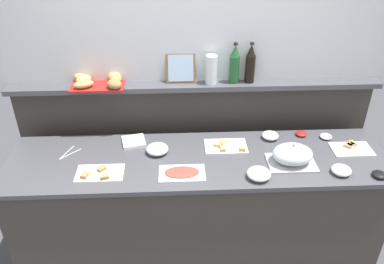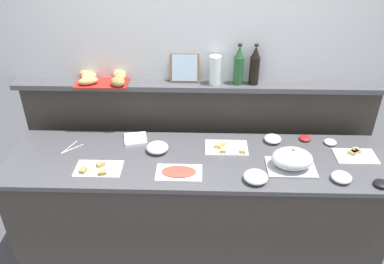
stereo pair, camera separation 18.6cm
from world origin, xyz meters
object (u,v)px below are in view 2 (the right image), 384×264
(sandwich_platter_front, at_px, (226,148))
(wine_bottle_dark, at_px, (255,66))
(wine_bottle_green, at_px, (239,66))
(sandwich_platter_rear, at_px, (355,155))
(napkin_stack, at_px, (136,139))
(water_carafe, at_px, (215,70))
(serving_cloche, at_px, (292,159))
(condiment_bowl_teal, at_px, (305,138))
(serving_tongs, at_px, (70,148))
(cold_cuts_platter, at_px, (179,172))
(glass_bowl_large, at_px, (256,177))
(condiment_bowl_cream, at_px, (381,184))
(framed_picture, at_px, (185,68))
(sandwich_platter_side, at_px, (98,169))
(bread_basket, at_px, (104,78))
(glass_bowl_extra, at_px, (341,177))
(condiment_bowl_dark, at_px, (330,142))
(glass_bowl_small, at_px, (157,148))
(glass_bowl_medium, at_px, (273,139))

(sandwich_platter_front, bearing_deg, wine_bottle_dark, 58.45)
(wine_bottle_green, bearing_deg, sandwich_platter_rear, -24.88)
(napkin_stack, relative_size, water_carafe, 0.76)
(serving_cloche, bearing_deg, wine_bottle_green, 123.03)
(condiment_bowl_teal, bearing_deg, serving_tongs, -174.29)
(sandwich_platter_front, height_order, cold_cuts_platter, sandwich_platter_front)
(glass_bowl_large, height_order, wine_bottle_green, wine_bottle_green)
(condiment_bowl_cream, distance_m, condiment_bowl_teal, 0.67)
(condiment_bowl_cream, distance_m, wine_bottle_green, 1.28)
(wine_bottle_green, bearing_deg, framed_picture, 175.86)
(cold_cuts_platter, bearing_deg, sandwich_platter_side, 177.74)
(condiment_bowl_cream, bearing_deg, serving_cloche, 162.24)
(bread_basket, bearing_deg, napkin_stack, -42.17)
(glass_bowl_extra, relative_size, serving_tongs, 0.78)
(sandwich_platter_front, relative_size, glass_bowl_large, 1.93)
(condiment_bowl_cream, relative_size, condiment_bowl_dark, 1.04)
(sandwich_platter_side, xyz_separation_m, glass_bowl_small, (0.39, 0.24, 0.02))
(cold_cuts_platter, bearing_deg, serving_cloche, 6.29)
(sandwich_platter_rear, bearing_deg, glass_bowl_extra, -123.11)
(framed_picture, bearing_deg, wine_bottle_green, -4.14)
(glass_bowl_large, bearing_deg, bread_basket, 148.29)
(condiment_bowl_dark, relative_size, napkin_stack, 0.56)
(sandwich_platter_rear, xyz_separation_m, sandwich_platter_side, (-1.85, -0.22, -0.00))
(condiment_bowl_teal, relative_size, napkin_stack, 0.52)
(condiment_bowl_teal, bearing_deg, sandwich_platter_side, -164.27)
(serving_tongs, bearing_deg, glass_bowl_large, -14.00)
(serving_tongs, bearing_deg, wine_bottle_green, 16.25)
(condiment_bowl_dark, bearing_deg, sandwich_platter_side, -167.48)
(cold_cuts_platter, height_order, bread_basket, bread_basket)
(cold_cuts_platter, height_order, serving_tongs, cold_cuts_platter)
(serving_tongs, relative_size, water_carafe, 0.78)
(sandwich_platter_side, height_order, framed_picture, framed_picture)
(glass_bowl_small, distance_m, water_carafe, 0.73)
(sandwich_platter_front, bearing_deg, water_carafe, 106.49)
(glass_bowl_small, xyz_separation_m, framed_picture, (0.19, 0.40, 0.47))
(condiment_bowl_teal, bearing_deg, wine_bottle_green, 160.70)
(cold_cuts_platter, relative_size, condiment_bowl_cream, 3.21)
(condiment_bowl_cream, bearing_deg, napkin_stack, 163.62)
(glass_bowl_medium, xyz_separation_m, napkin_stack, (-1.06, -0.01, -0.01))
(condiment_bowl_dark, bearing_deg, water_carafe, 165.63)
(framed_picture, bearing_deg, serving_tongs, -154.97)
(sandwich_platter_rear, distance_m, water_carafe, 1.21)
(glass_bowl_extra, bearing_deg, glass_bowl_medium, 130.24)
(serving_cloche, bearing_deg, condiment_bowl_teal, 64.39)
(glass_bowl_small, height_order, water_carafe, water_carafe)
(glass_bowl_small, bearing_deg, sandwich_platter_side, -148.36)
(glass_bowl_medium, distance_m, serving_tongs, 1.54)
(glass_bowl_medium, bearing_deg, napkin_stack, -179.36)
(condiment_bowl_dark, bearing_deg, wine_bottle_green, 161.64)
(glass_bowl_extra, xyz_separation_m, condiment_bowl_dark, (0.05, 0.45, -0.01))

